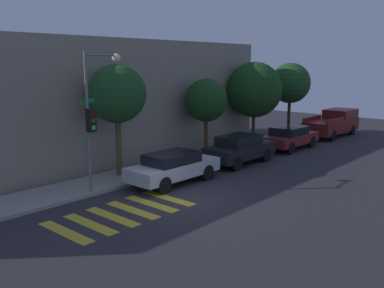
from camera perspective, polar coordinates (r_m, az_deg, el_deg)
The scene contains 13 objects.
ground_plane at distance 16.65m, azimuth -0.62°, elevation -7.60°, with size 60.00×60.00×0.00m, color #2D2B30.
sidewalk at distance 19.73m, azimuth -10.13°, elevation -4.61°, with size 26.00×2.38×0.14m, color gray.
building_row at distance 22.92m, azimuth -17.57°, elevation 5.22°, with size 26.00×6.00×6.45m, color gray.
crosswalk at distance 15.56m, azimuth -9.24°, elevation -9.09°, with size 5.05×2.60×0.00m.
traffic_light_pole at distance 17.31m, azimuth -12.71°, elevation 5.05°, with size 2.04×0.56×5.70m.
sedan_near_corner at distance 18.80m, azimuth -2.52°, elevation -3.06°, with size 4.43×1.76×1.40m.
sedan_middle at distance 22.56m, azimuth 6.37°, elevation -0.62°, with size 4.36×1.74×1.53m.
sedan_far_end at distance 26.98m, azimuth 12.87°, elevation 0.94°, with size 4.31×1.83×1.41m.
pickup_truck at distance 32.63m, azimuth 18.32°, elevation 2.68°, with size 5.43×1.98×1.86m.
tree_near_corner at distance 19.58m, azimuth -9.97°, elevation 6.54°, with size 2.65×2.65×5.21m.
tree_midblock at distance 24.02m, azimuth 1.89°, elevation 5.79°, with size 2.41×2.41×4.38m.
tree_far_end at distance 27.86m, azimuth 8.31°, elevation 7.15°, with size 3.55×3.55×5.31m.
tree_behind_truck at distance 31.81m, azimuth 12.96°, elevation 7.90°, with size 2.89×2.89×5.25m.
Camera 1 is at (-11.69, -10.63, 5.26)m, focal length 40.00 mm.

